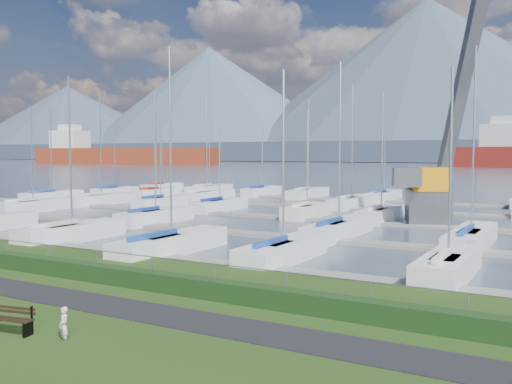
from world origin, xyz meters
The scene contains 9 objects.
path centered at (0.00, -3.00, 0.01)m, with size 160.00×2.00×0.04m, color black.
hedge centered at (0.00, -0.40, 0.35)m, with size 80.00×0.70×0.70m, color #1A3413.
fence centered at (0.00, 0.00, 1.20)m, with size 0.04×0.04×80.00m, color gray.
docks centered at (0.00, 26.00, -0.22)m, with size 90.00×41.60×0.25m.
bench_right centered at (2.09, -6.75, 0.42)m, with size 1.85×0.77×0.85m.
person centered at (4.06, -6.35, 0.55)m, with size 0.40×0.27×1.11m, color silver.
crane centered at (7.06, 28.87, 5.33)m, with size 7.65×12.95×22.35m.
cargo_ship_west centered at (-175.30, 187.86, 3.63)m, with size 91.88×34.34×21.50m.
sailboat_fleet centered at (-2.74, 28.40, 5.37)m, with size 74.35×49.68×12.89m.
Camera 1 is at (16.69, -17.54, 5.36)m, focal length 40.00 mm.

